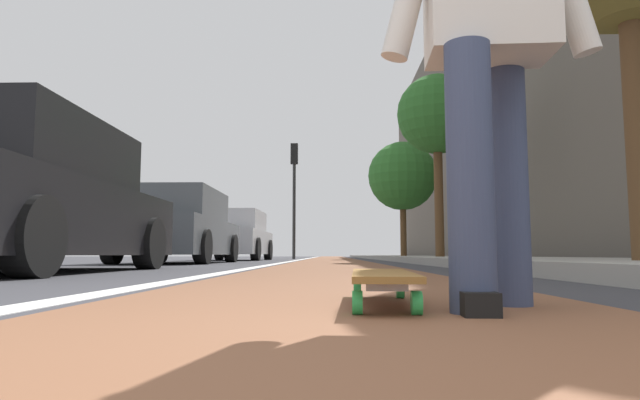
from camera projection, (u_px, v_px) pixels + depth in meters
ground_plane at (332, 264)px, 10.36m from camera, size 80.00×80.00×0.00m
bike_lane_paint at (331, 258)px, 24.28m from camera, size 56.00×1.80×0.00m
lane_stripe_white at (304, 259)px, 20.32m from camera, size 52.00×0.16×0.01m
sidewalk_curb at (424, 258)px, 18.26m from camera, size 52.00×3.20×0.12m
building_facade at (474, 120)px, 22.76m from camera, size 40.00×1.20×11.59m
skateboard at (382, 278)px, 1.87m from camera, size 0.85×0.24×0.11m
skater_person at (488, 24)px, 1.80m from camera, size 0.45×0.72×1.64m
parked_car_near at (17, 200)px, 5.26m from camera, size 4.06×1.96×1.47m
parked_car_mid at (179, 228)px, 11.03m from camera, size 4.34×1.87×1.47m
parked_car_far at (236, 237)px, 16.56m from camera, size 4.25×1.90×1.49m
traffic_light at (294, 179)px, 21.18m from camera, size 0.33×0.28×4.50m
street_tree_mid at (437, 116)px, 14.00m from camera, size 2.05×2.05×4.81m
street_tree_far at (403, 176)px, 20.74m from camera, size 2.62×2.62×4.47m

